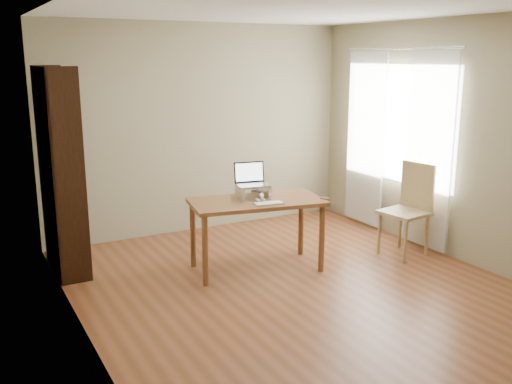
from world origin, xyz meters
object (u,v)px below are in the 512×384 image
Objects in this scene: desk at (257,209)px; cat at (254,191)px; bookshelf at (62,171)px; chair at (410,206)px; keyboard at (269,204)px; laptop at (250,179)px.

cat is (0.03, 0.11, 0.17)m from desk.
chair is (3.48, -1.35, -0.49)m from bookshelf.
cat is at bearing -25.22° from bookshelf.
keyboard is at bearing -80.90° from cat.
bookshelf is at bearing 154.03° from keyboard.
bookshelf reaches higher than keyboard.
desk is 0.20m from cat.
desk is at bearing -79.51° from laptop.
keyboard is at bearing 165.52° from chair.
bookshelf reaches higher than desk.
chair reaches higher than cat.
chair is (1.72, -0.19, -0.20)m from keyboard.
chair is (1.74, -0.41, -0.09)m from desk.
laptop is at bearing 154.32° from chair.
desk is 3.00× the size of cat.
bookshelf is 4.33× the size of cat.
chair reaches higher than desk.
laptop is 0.13m from cat.
laptop is at bearing 100.49° from desk.
laptop is 1.15× the size of keyboard.
bookshelf reaches higher than chair.
bookshelf is 2.03× the size of chair.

